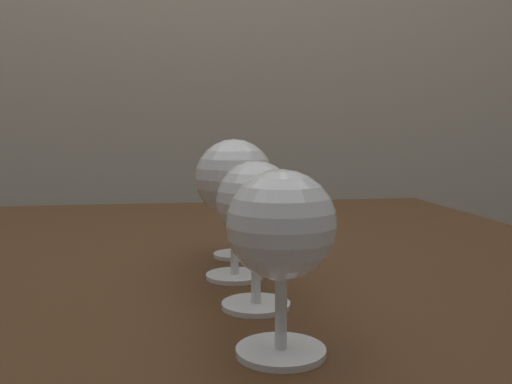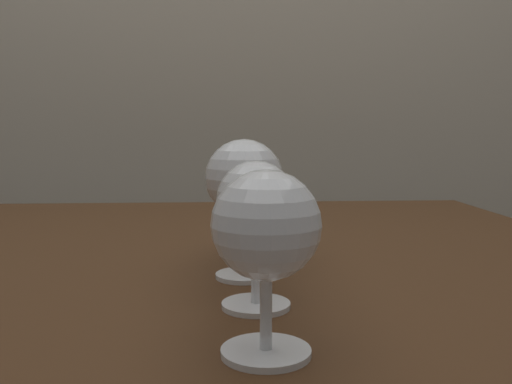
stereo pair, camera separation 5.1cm
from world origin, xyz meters
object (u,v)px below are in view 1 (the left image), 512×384
wine_glass_white (234,180)px  wine_glass_pinot (235,178)px  wine_glass_amber (281,229)px  wine_glass_merlot (256,205)px

wine_glass_white → wine_glass_pinot: bearing=82.7°
wine_glass_amber → wine_glass_white: (-0.01, 0.22, 0.02)m
wine_glass_pinot → wine_glass_amber: bearing=-91.1°
wine_glass_merlot → wine_glass_white: bearing=93.7°
wine_glass_amber → wine_glass_white: 0.22m
wine_glass_amber → wine_glass_pinot: bearing=88.9°
wine_glass_pinot → wine_glass_merlot: bearing=-91.8°
wine_glass_white → wine_glass_pinot: (0.01, 0.10, -0.01)m
wine_glass_white → wine_glass_amber: bearing=-88.1°
wine_glass_merlot → wine_glass_white: size_ratio=0.89×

